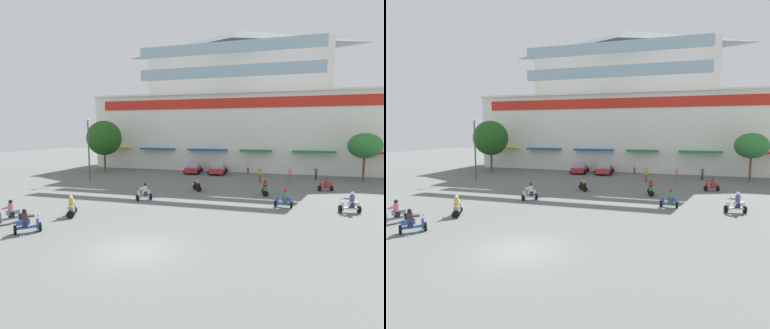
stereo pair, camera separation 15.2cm
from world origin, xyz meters
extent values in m
plane|color=slate|center=(0.00, 13.00, 0.00)|extent=(128.00, 128.00, 0.00)
cube|color=white|center=(0.00, 35.87, 5.49)|extent=(43.29, 11.74, 10.98)
cube|color=white|center=(0.00, 36.46, 14.55)|extent=(26.10, 10.57, 7.13)
pyramid|color=slate|center=(0.00, 36.46, 19.67)|extent=(26.63, 10.80, 3.12)
cube|color=red|center=(0.00, 29.94, 9.67)|extent=(39.83, 0.12, 1.37)
cube|color=silver|center=(0.00, 29.90, 11.10)|extent=(43.29, 0.70, 0.24)
cube|color=gold|center=(-18.11, 29.45, 3.16)|extent=(5.57, 1.10, 0.20)
cube|color=#204E89|center=(-10.96, 29.45, 3.16)|extent=(5.30, 1.10, 0.20)
cube|color=#194B8C|center=(-3.37, 29.45, 3.16)|extent=(5.66, 1.10, 0.20)
cube|color=#316839|center=(3.44, 29.45, 3.16)|extent=(4.33, 1.10, 0.20)
cube|color=#287C3F|center=(10.83, 29.45, 3.16)|extent=(5.33, 1.10, 0.20)
cube|color=red|center=(18.28, 29.45, 3.16)|extent=(5.02, 1.10, 0.20)
cube|color=#99B7C6|center=(0.00, 25.26, 13.12)|extent=(22.97, 0.08, 1.43)
cube|color=#99B7C6|center=(0.00, 25.26, 15.97)|extent=(22.97, 0.08, 1.43)
cylinder|color=brown|center=(-17.51, 25.56, 1.55)|extent=(0.29, 0.29, 3.10)
ellipsoid|color=#21541C|center=(-17.51, 25.56, 4.82)|extent=(4.92, 4.78, 4.89)
cylinder|color=brown|center=(15.99, 26.21, 1.44)|extent=(0.25, 0.25, 2.89)
ellipsoid|color=#2E7434|center=(15.99, 26.21, 4.18)|extent=(3.68, 3.55, 2.89)
cube|color=red|center=(-4.83, 27.46, 0.59)|extent=(2.03, 4.05, 0.63)
cube|color=#9BACD0|center=(-4.83, 27.46, 1.13)|extent=(1.62, 2.08, 0.46)
cylinder|color=black|center=(-5.78, 28.59, 0.30)|extent=(0.61, 0.22, 0.60)
cylinder|color=black|center=(-4.09, 28.74, 0.30)|extent=(0.61, 0.22, 0.60)
cylinder|color=black|center=(-5.58, 26.17, 0.30)|extent=(0.61, 0.22, 0.60)
cylinder|color=black|center=(-3.89, 26.32, 0.30)|extent=(0.61, 0.22, 0.60)
cube|color=#B82C31|center=(-1.43, 27.76, 0.59)|extent=(2.17, 4.53, 0.64)
cube|color=#94C0D1|center=(-1.43, 27.76, 1.16)|extent=(1.74, 2.32, 0.50)
cylinder|color=black|center=(-2.45, 29.06, 0.30)|extent=(0.61, 0.21, 0.60)
cylinder|color=black|center=(-0.62, 29.20, 0.30)|extent=(0.61, 0.21, 0.60)
cylinder|color=black|center=(-2.25, 26.33, 0.30)|extent=(0.61, 0.21, 0.60)
cylinder|color=black|center=(-0.41, 26.47, 0.30)|extent=(0.61, 0.21, 0.60)
cylinder|color=black|center=(-9.42, 2.42, 0.26)|extent=(0.53, 0.37, 0.52)
cube|color=slate|center=(-9.73, 1.82, 0.32)|extent=(0.79, 1.18, 0.10)
cube|color=slate|center=(-9.62, 2.04, 0.69)|extent=(0.61, 0.81, 0.28)
cube|color=slate|center=(-9.98, 1.35, 0.49)|extent=(0.35, 0.27, 0.68)
cube|color=black|center=(-9.67, 1.94, 0.57)|extent=(0.41, 0.40, 0.36)
cylinder|color=#CF7293|center=(-9.67, 1.94, 1.03)|extent=(0.43, 0.43, 0.55)
sphere|color=black|center=(-9.67, 1.94, 1.42)|extent=(0.25, 0.25, 0.25)
cube|color=#CF7293|center=(-9.81, 1.68, 1.06)|extent=(0.50, 0.55, 0.10)
cylinder|color=black|center=(-7.36, 5.03, 0.26)|extent=(0.52, 0.37, 0.52)
cylinder|color=black|center=(-6.75, 3.91, 0.26)|extent=(0.52, 0.37, 0.52)
cube|color=gray|center=(-7.05, 4.47, 0.32)|extent=(0.78, 1.12, 0.10)
cube|color=gray|center=(-6.94, 4.27, 0.65)|extent=(0.60, 0.77, 0.28)
cube|color=gray|center=(-7.29, 4.92, 0.46)|extent=(0.35, 0.28, 0.64)
cylinder|color=black|center=(-7.31, 4.94, 0.99)|extent=(0.47, 0.28, 0.04)
cube|color=gray|center=(-6.99, 4.36, 0.53)|extent=(0.42, 0.40, 0.36)
cylinder|color=gold|center=(-6.99, 4.36, 0.98)|extent=(0.43, 0.43, 0.55)
sphere|color=silver|center=(-6.99, 4.36, 1.37)|extent=(0.25, 0.25, 0.25)
cube|color=gold|center=(-7.12, 4.60, 1.01)|extent=(0.51, 0.55, 0.10)
cylinder|color=black|center=(-4.72, 9.92, 0.26)|extent=(0.45, 0.48, 0.52)
cylinder|color=black|center=(-3.86, 10.69, 0.26)|extent=(0.45, 0.48, 0.52)
cube|color=silver|center=(-4.29, 10.30, 0.32)|extent=(0.95, 0.88, 0.10)
cube|color=silver|center=(-4.13, 10.44, 0.71)|extent=(0.68, 0.65, 0.28)
cube|color=silver|center=(-4.63, 10.00, 0.50)|extent=(0.32, 0.33, 0.70)
cylinder|color=black|center=(-4.65, 9.98, 1.05)|extent=(0.37, 0.41, 0.04)
cube|color=#1C2C4E|center=(-4.20, 10.38, 0.59)|extent=(0.42, 0.43, 0.36)
cylinder|color=silver|center=(-4.20, 10.38, 1.02)|extent=(0.45, 0.45, 0.48)
sphere|color=black|center=(-4.20, 10.38, 1.37)|extent=(0.25, 0.25, 0.25)
cube|color=silver|center=(-4.39, 10.21, 1.04)|extent=(0.55, 0.55, 0.10)
cylinder|color=black|center=(-1.39, 16.20, 0.26)|extent=(0.52, 0.40, 0.52)
cylinder|color=black|center=(-0.72, 15.14, 0.26)|extent=(0.52, 0.40, 0.52)
cube|color=black|center=(-1.05, 15.67, 0.32)|extent=(0.82, 1.08, 0.10)
cube|color=black|center=(-0.93, 15.48, 0.67)|extent=(0.63, 0.75, 0.28)
cube|color=black|center=(-1.32, 16.09, 0.47)|extent=(0.35, 0.29, 0.66)
cylinder|color=black|center=(-1.33, 16.11, 1.01)|extent=(0.46, 0.31, 0.04)
cube|color=black|center=(-0.99, 15.56, 0.55)|extent=(0.42, 0.41, 0.36)
cylinder|color=gold|center=(-0.99, 15.56, 0.98)|extent=(0.44, 0.44, 0.49)
sphere|color=#2D649C|center=(-0.99, 15.56, 1.33)|extent=(0.25, 0.25, 0.25)
cube|color=gold|center=(-1.13, 15.79, 1.00)|extent=(0.52, 0.55, 0.10)
cylinder|color=black|center=(10.52, 18.80, 0.26)|extent=(0.32, 0.54, 0.52)
cylinder|color=black|center=(11.67, 19.25, 0.26)|extent=(0.32, 0.54, 0.52)
cube|color=red|center=(11.09, 19.02, 0.32)|extent=(1.12, 0.66, 0.10)
cube|color=red|center=(11.30, 19.11, 0.65)|extent=(0.76, 0.54, 0.28)
cube|color=red|center=(10.63, 18.84, 0.46)|extent=(0.25, 0.35, 0.64)
cylinder|color=black|center=(10.61, 18.83, 0.99)|extent=(0.23, 0.50, 0.04)
cube|color=#45443E|center=(11.21, 19.07, 0.53)|extent=(0.38, 0.40, 0.36)
cylinder|color=maroon|center=(11.21, 19.07, 0.97)|extent=(0.42, 0.42, 0.52)
sphere|color=#275AA0|center=(11.21, 19.07, 1.34)|extent=(0.25, 0.25, 0.25)
cube|color=maroon|center=(10.96, 18.97, 1.00)|extent=(0.53, 0.48, 0.10)
cylinder|color=black|center=(6.53, 11.30, 0.26)|extent=(0.24, 0.54, 0.52)
cylinder|color=black|center=(7.71, 11.06, 0.26)|extent=(0.24, 0.54, 0.52)
cube|color=#214A99|center=(7.12, 11.18, 0.32)|extent=(1.09, 0.48, 0.10)
cube|color=#214A99|center=(7.33, 11.14, 0.65)|extent=(0.72, 0.43, 0.28)
cube|color=#214A99|center=(6.65, 11.27, 0.46)|extent=(0.20, 0.34, 0.64)
cylinder|color=black|center=(6.63, 11.28, 0.99)|extent=(0.14, 0.52, 0.04)
cube|color=#4D503B|center=(7.24, 11.15, 0.53)|extent=(0.34, 0.37, 0.36)
cylinder|color=#4C7A4E|center=(7.24, 11.15, 0.98)|extent=(0.38, 0.38, 0.53)
sphere|color=red|center=(7.24, 11.15, 1.36)|extent=(0.25, 0.25, 0.25)
cube|color=#4C7A4E|center=(6.98, 11.21, 1.01)|extent=(0.50, 0.42, 0.10)
cylinder|color=black|center=(5.58, 14.70, 0.26)|extent=(0.54, 0.22, 0.52)
cylinder|color=black|center=(5.39, 15.97, 0.26)|extent=(0.54, 0.22, 0.52)
cube|color=#328544|center=(5.48, 15.34, 0.32)|extent=(0.45, 1.17, 0.10)
cube|color=#328544|center=(5.45, 15.57, 0.66)|extent=(0.40, 0.76, 0.28)
cube|color=#328544|center=(5.56, 14.82, 0.47)|extent=(0.34, 0.19, 0.65)
cylinder|color=black|center=(5.56, 14.80, 1.00)|extent=(0.52, 0.11, 0.04)
cube|color=#192C4C|center=(5.47, 15.46, 0.54)|extent=(0.36, 0.32, 0.36)
cylinder|color=#99372B|center=(5.47, 15.46, 0.96)|extent=(0.36, 0.36, 0.49)
sphere|color=red|center=(5.47, 15.46, 1.32)|extent=(0.25, 0.25, 0.25)
cube|color=#99372B|center=(5.51, 15.18, 0.99)|extent=(0.40, 0.49, 0.10)
cylinder|color=black|center=(11.08, 10.75, 0.26)|extent=(0.22, 0.54, 0.52)
cylinder|color=black|center=(12.37, 10.95, 0.26)|extent=(0.22, 0.54, 0.52)
cube|color=silver|center=(11.72, 10.85, 0.32)|extent=(1.18, 0.45, 0.10)
cube|color=silver|center=(11.96, 10.89, 0.67)|extent=(0.77, 0.41, 0.28)
cube|color=silver|center=(11.21, 10.77, 0.48)|extent=(0.19, 0.34, 0.66)
cylinder|color=black|center=(11.18, 10.77, 1.01)|extent=(0.12, 0.52, 0.04)
cube|color=#2E1C52|center=(11.85, 10.87, 0.55)|extent=(0.33, 0.36, 0.36)
cylinder|color=#40598A|center=(11.85, 10.87, 1.02)|extent=(0.37, 0.37, 0.58)
sphere|color=silver|center=(11.85, 10.87, 1.42)|extent=(0.25, 0.25, 0.25)
cube|color=#40598A|center=(11.57, 10.83, 1.05)|extent=(0.49, 0.40, 0.10)
cylinder|color=black|center=(-6.77, 1.20, 0.26)|extent=(0.47, 0.47, 0.52)
cylinder|color=black|center=(-7.69, 0.28, 0.26)|extent=(0.47, 0.47, 0.52)
cube|color=#284D97|center=(-7.23, 0.74, 0.32)|extent=(1.01, 1.01, 0.10)
cube|color=#284D97|center=(-7.39, 0.58, 0.64)|extent=(0.73, 0.73, 0.28)
cube|color=#284D97|center=(-6.86, 1.11, 0.46)|extent=(0.32, 0.33, 0.63)
cylinder|color=black|center=(-6.84, 1.13, 0.98)|extent=(0.39, 0.39, 0.04)
cube|color=#28234A|center=(-7.32, 0.65, 0.52)|extent=(0.42, 0.42, 0.36)
cylinder|color=#36302F|center=(-7.32, 0.65, 0.95)|extent=(0.45, 0.45, 0.49)
sphere|color=black|center=(-7.32, 0.65, 1.31)|extent=(0.25, 0.25, 0.25)
cube|color=#36302F|center=(-7.12, 0.85, 0.97)|extent=(0.55, 0.55, 0.10)
cylinder|color=slate|center=(7.85, 23.57, 0.41)|extent=(0.29, 0.29, 0.83)
cylinder|color=pink|center=(7.85, 23.57, 1.11)|extent=(0.47, 0.47, 0.56)
sphere|color=tan|center=(7.85, 23.57, 1.51)|extent=(0.24, 0.24, 0.24)
cylinder|color=#544D41|center=(4.56, 22.37, 0.45)|extent=(0.33, 0.33, 0.91)
cylinder|color=gold|center=(4.56, 22.37, 1.22)|extent=(0.53, 0.53, 0.63)
sphere|color=tan|center=(4.56, 22.37, 1.64)|extent=(0.22, 0.22, 0.22)
cylinder|color=#222829|center=(10.84, 25.69, 0.41)|extent=(0.30, 0.30, 0.82)
cylinder|color=#466E4D|center=(10.84, 25.69, 1.10)|extent=(0.48, 0.48, 0.56)
sphere|color=tan|center=(10.84, 25.69, 1.49)|extent=(0.23, 0.23, 0.23)
cylinder|color=#533B48|center=(2.55, 28.66, 0.46)|extent=(0.33, 0.33, 0.92)
cylinder|color=silver|center=(2.55, 28.66, 1.22)|extent=(0.54, 0.54, 0.60)
sphere|color=tan|center=(2.55, 28.66, 1.64)|extent=(0.24, 0.24, 0.24)
cylinder|color=#474C51|center=(-15.21, 18.46, 3.49)|extent=(0.16, 0.16, 6.98)
ellipsoid|color=silver|center=(-15.21, 18.46, 7.16)|extent=(0.40, 0.40, 0.28)
camera|label=1|loc=(6.90, -13.43, 5.97)|focal=29.01mm
camera|label=2|loc=(7.05, -13.38, 5.97)|focal=29.01mm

